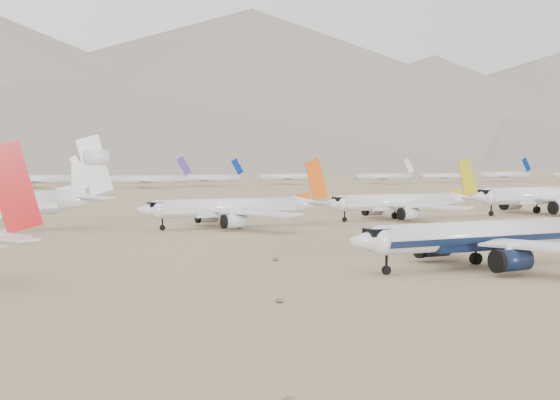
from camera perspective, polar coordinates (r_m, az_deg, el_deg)
name	(u,v)px	position (r m, az deg, el deg)	size (l,w,h in m)	color
ground	(511,260)	(116.22, 16.57, -4.26)	(7000.00, 7000.00, 0.00)	#977958
main_airliner	(493,236)	(108.60, 15.30, -2.53)	(43.05, 42.05, 15.19)	silver
row2_navy_widebody	(547,196)	(217.74, 18.96, 0.30)	(48.23, 47.17, 17.16)	silver
row2_gold_tail	(403,202)	(188.82, 9.00, -0.17)	(41.30, 40.40, 14.71)	silver
row2_orange_tail	(236,208)	(165.07, -3.22, -0.58)	(41.28, 40.38, 14.73)	silver
distant_storage_row	(158,179)	(405.32, -8.94, 1.54)	(666.23, 66.02, 14.38)	silver
foothills	(293,128)	(1331.27, 0.98, 5.27)	(4637.50, 1395.00, 155.00)	slate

